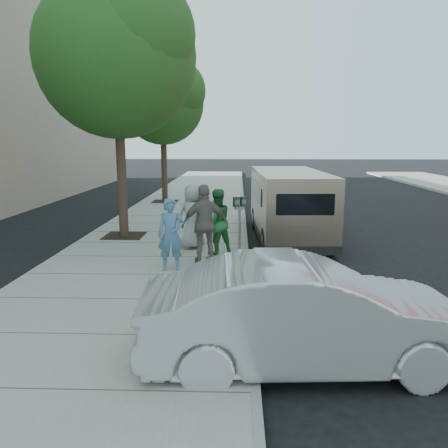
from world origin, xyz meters
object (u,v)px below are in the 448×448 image
(sedan, at_px, (307,315))
(person_officer, at_px, (171,234))
(parking_meter, at_px, (240,214))
(person_green_shirt, at_px, (217,222))
(person_striped_polo, at_px, (205,224))
(tree_far, at_px, (163,99))
(van, at_px, (288,204))
(tree_near, at_px, (118,51))
(person_gray_shirt, at_px, (193,216))

(sedan, xyz_separation_m, person_officer, (-2.46, 3.95, 0.23))
(parking_meter, distance_m, person_green_shirt, 0.79)
(parking_meter, xyz_separation_m, person_striped_polo, (-0.81, -0.45, -0.18))
(sedan, bearing_deg, tree_far, 12.79)
(tree_far, distance_m, sedan, 16.24)
(tree_far, distance_m, van, 9.57)
(tree_near, xyz_separation_m, person_gray_shirt, (2.24, -1.48, -4.52))
(parking_meter, distance_m, sedan, 5.05)
(parking_meter, xyz_separation_m, person_green_shirt, (-0.59, 0.44, -0.28))
(sedan, relative_size, person_officer, 2.75)
(person_officer, xyz_separation_m, person_gray_shirt, (0.28, 2.04, 0.05))
(parking_meter, distance_m, person_gray_shirt, 1.66)
(sedan, distance_m, person_officer, 4.66)
(van, height_order, person_officer, van)
(tree_near, xyz_separation_m, tree_far, (-0.00, 7.60, -0.66))
(parking_meter, distance_m, van, 3.26)
(van, bearing_deg, tree_near, -178.29)
(sedan, relative_size, person_gray_shirt, 2.57)
(sedan, relative_size, person_green_shirt, 2.66)
(van, bearing_deg, person_green_shirt, -132.99)
(van, distance_m, person_officer, 4.93)
(person_officer, distance_m, person_gray_shirt, 2.06)
(person_officer, bearing_deg, van, 42.41)
(tree_far, relative_size, van, 1.12)
(person_striped_polo, bearing_deg, person_officer, 19.40)
(person_officer, height_order, person_gray_shirt, person_gray_shirt)
(van, bearing_deg, person_officer, -130.62)
(tree_near, bearing_deg, sedan, -59.41)
(person_officer, xyz_separation_m, person_striped_polo, (0.73, 0.54, 0.13))
(tree_near, xyz_separation_m, person_green_shirt, (2.92, -2.09, -4.55))
(tree_near, xyz_separation_m, person_officer, (1.96, -3.52, -4.57))
(parking_meter, xyz_separation_m, sedan, (0.91, -4.94, -0.53))
(sedan, bearing_deg, person_officer, 28.31)
(sedan, distance_m, person_gray_shirt, 6.38)
(van, bearing_deg, person_striped_polo, -127.23)
(tree_far, distance_m, person_striped_polo, 11.55)
(person_officer, bearing_deg, person_green_shirt, 46.85)
(person_striped_polo, bearing_deg, van, -141.82)
(van, relative_size, person_green_shirt, 3.42)
(tree_near, height_order, van, tree_near)
(parking_meter, height_order, person_gray_shirt, person_gray_shirt)
(tree_near, distance_m, van, 6.69)
(tree_far, height_order, person_green_shirt, tree_far)
(person_officer, relative_size, person_striped_polo, 0.86)
(person_officer, distance_m, person_green_shirt, 1.72)
(person_officer, bearing_deg, tree_far, 90.64)
(van, relative_size, person_gray_shirt, 3.31)
(tree_far, distance_m, person_officer, 11.95)
(tree_near, height_order, person_officer, tree_near)
(van, distance_m, person_green_shirt, 3.22)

